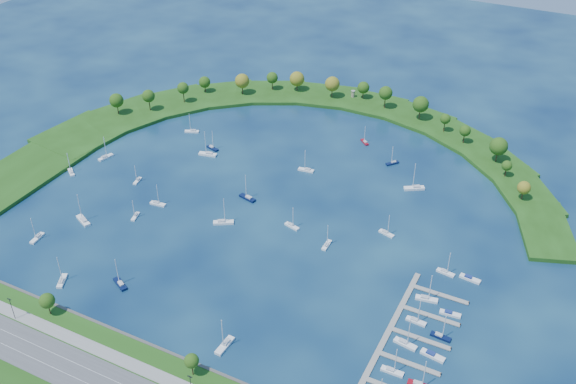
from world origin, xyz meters
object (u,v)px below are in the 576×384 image
at_px(moored_boat_5, 192,131).
at_px(moored_boat_10, 212,148).
at_px(docked_boat_2, 392,371).
at_px(docked_boat_4, 405,343).
at_px(moored_boat_12, 386,233).
at_px(moored_boat_8, 83,220).
at_px(moored_boat_19, 306,169).
at_px(moored_boat_13, 225,345).
at_px(moored_boat_21, 71,172).
at_px(moored_boat_15, 158,203).
at_px(docked_boat_6, 416,320).
at_px(moored_boat_16, 120,283).
at_px(moored_boat_20, 393,162).
at_px(docked_boat_10, 446,272).
at_px(docked_boat_9, 450,314).
at_px(moored_boat_18, 223,222).
at_px(docked_boat_8, 426,298).
at_px(moored_boat_14, 137,180).
at_px(docked_boat_5, 432,355).
at_px(moored_boat_7, 292,225).
at_px(moored_boat_3, 414,188).
at_px(moored_boat_9, 106,157).
at_px(docked_boat_7, 441,336).
at_px(harbor_tower, 353,94).
at_px(moored_boat_1, 365,142).
at_px(docked_boat_11, 470,278).
at_px(dock_system, 403,347).
at_px(moored_boat_4, 135,216).
at_px(moored_boat_17, 248,197).
at_px(moored_boat_6, 208,154).
at_px(moored_boat_11, 62,280).
at_px(moored_boat_2, 37,237).

xyz_separation_m(moored_boat_5, moored_boat_10, (20.61, -10.83, -0.01)).
distance_m(docked_boat_2, docked_boat_4, 14.24).
height_order(moored_boat_10, moored_boat_12, moored_boat_10).
height_order(moored_boat_8, moored_boat_19, moored_boat_8).
bearing_deg(moored_boat_13, moored_boat_21, -114.02).
relative_size(moored_boat_15, docked_boat_6, 1.00).
height_order(moored_boat_16, docked_boat_4, docked_boat_4).
bearing_deg(moored_boat_20, docked_boat_10, 73.42).
xyz_separation_m(moored_boat_16, docked_boat_9, (123.90, 43.79, -0.32)).
bearing_deg(docked_boat_9, moored_boat_18, 168.80).
bearing_deg(moored_boat_12, moored_boat_20, 122.02).
bearing_deg(docked_boat_6, docked_boat_8, 93.74).
relative_size(moored_boat_21, docked_boat_8, 0.89).
relative_size(moored_boat_5, moored_boat_20, 1.11).
xyz_separation_m(moored_boat_14, docked_boat_5, (165.61, -44.99, -0.18)).
xyz_separation_m(moored_boat_18, docked_boat_8, (98.03, -7.03, -0.03)).
relative_size(moored_boat_8, docked_boat_5, 1.60).
distance_m(moored_boat_21, docked_boat_9, 201.31).
bearing_deg(moored_boat_10, moored_boat_21, -116.68).
xyz_separation_m(moored_boat_7, moored_boat_20, (22.60, 73.09, -0.01)).
xyz_separation_m(moored_boat_14, docked_boat_4, (155.15, -44.10, 0.09)).
xyz_separation_m(moored_boat_3, moored_boat_12, (0.02, -40.84, -0.12)).
relative_size(moored_boat_9, docked_boat_9, 1.51).
height_order(moored_boat_13, docked_boat_7, moored_boat_13).
bearing_deg(harbor_tower, moored_boat_18, -91.75).
relative_size(moored_boat_1, docked_boat_11, 1.15).
height_order(moored_boat_8, docked_boat_9, moored_boat_8).
bearing_deg(moored_boat_16, moored_boat_13, -162.31).
relative_size(moored_boat_1, docked_boat_9, 1.21).
bearing_deg(dock_system, moored_boat_10, 146.96).
distance_m(moored_boat_5, moored_boat_21, 71.60).
bearing_deg(moored_boat_5, docked_boat_7, 129.03).
relative_size(moored_boat_12, moored_boat_21, 0.95).
bearing_deg(docked_boat_4, moored_boat_18, 169.74).
bearing_deg(docked_boat_9, moored_boat_12, 131.03).
distance_m(moored_boat_16, moored_boat_18, 56.73).
relative_size(moored_boat_13, moored_boat_18, 1.02).
xyz_separation_m(moored_boat_4, docked_boat_11, (149.47, 26.96, -0.21)).
bearing_deg(moored_boat_17, moored_boat_16, 92.25).
distance_m(moored_boat_16, docked_boat_4, 115.39).
bearing_deg(moored_boat_15, moored_boat_20, 38.62).
height_order(moored_boat_6, moored_boat_11, moored_boat_6).
xyz_separation_m(moored_boat_9, moored_boat_21, (-6.02, -19.75, -0.03)).
bearing_deg(moored_boat_20, docked_boat_4, 61.08).
height_order(moored_boat_2, docked_boat_8, docked_boat_8).
bearing_deg(moored_boat_13, docked_boat_2, 107.70).
bearing_deg(docked_boat_5, moored_boat_7, 157.54).
bearing_deg(moored_boat_5, moored_boat_13, 104.92).
bearing_deg(moored_boat_2, docked_boat_10, 101.80).
height_order(moored_boat_14, docked_boat_4, docked_boat_4).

